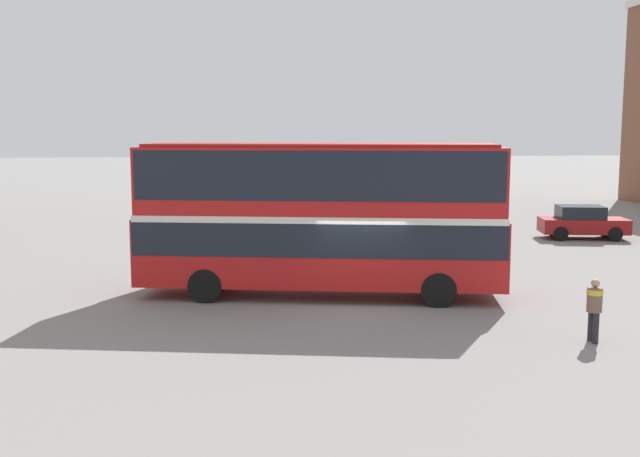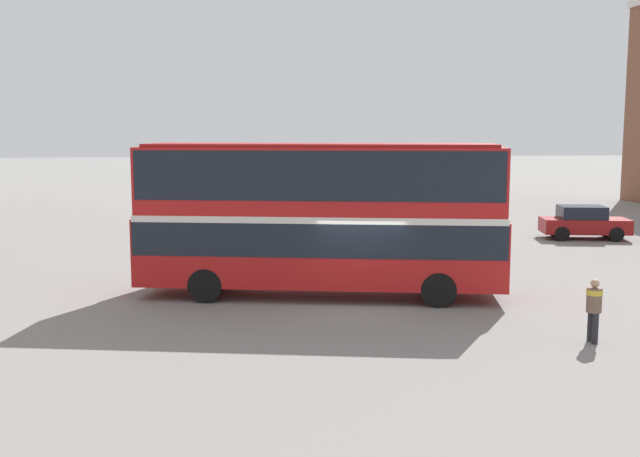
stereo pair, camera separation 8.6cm
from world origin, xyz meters
TOP-DOWN VIEW (x-y plane):
  - ground_plane at (0.00, 0.00)m, footprint 240.00×240.00m
  - double_decker_bus at (-1.02, 1.02)m, footprint 11.31×4.55m
  - pedestrian_foreground at (5.00, -4.67)m, footprint 0.41×0.41m
  - parked_car_kerb_near at (12.50, 11.87)m, footprint 4.17×2.42m

SIDE VIEW (x-z plane):
  - ground_plane at x=0.00m, z-range 0.00..0.00m
  - parked_car_kerb_near at x=12.50m, z-range 0.01..1.56m
  - pedestrian_foreground at x=5.00m, z-range 0.17..1.73m
  - double_decker_bus at x=-1.02m, z-range 0.34..5.01m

